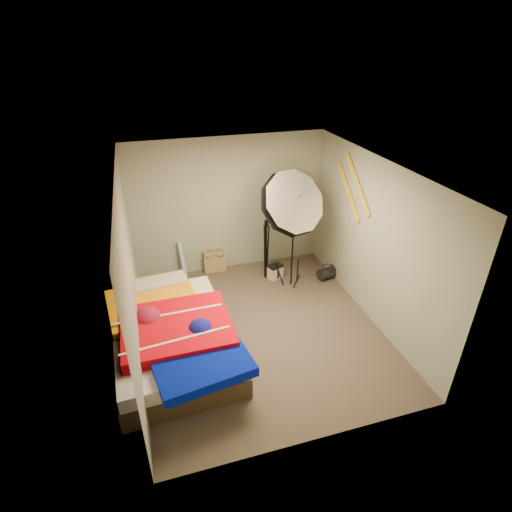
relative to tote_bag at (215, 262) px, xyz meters
name	(u,v)px	position (x,y,z in m)	size (l,w,h in m)	color
floor	(261,329)	(0.33, -1.90, -0.20)	(4.00, 4.00, 0.00)	brown
ceiling	(262,170)	(0.33, -1.90, 2.30)	(4.00, 4.00, 0.00)	silver
wall_back	(229,206)	(0.33, 0.10, 1.05)	(3.50, 3.50, 0.00)	#989E8D
wall_front	(323,356)	(0.33, -3.90, 1.05)	(3.50, 3.50, 0.00)	#989E8D
wall_left	(131,278)	(-1.42, -1.90, 1.05)	(4.00, 4.00, 0.00)	#989E8D
wall_right	(373,242)	(2.08, -1.90, 1.05)	(4.00, 4.00, 0.00)	#989E8D
tote_bag	(215,262)	(0.00, 0.00, 0.00)	(0.40, 0.12, 0.40)	tan
wrapping_roll	(182,260)	(-0.60, 0.00, 0.14)	(0.08, 0.08, 0.68)	#54AFCB
camera_case	(275,272)	(1.02, -0.57, -0.08)	(0.25, 0.18, 0.25)	beige
duffel_bag	(328,273)	(1.95, -0.85, -0.09)	(0.22, 0.22, 0.36)	black
wall_stripe_upper	(358,184)	(2.06, -1.30, 1.75)	(0.02, 1.10, 0.10)	gold
wall_stripe_lower	(348,191)	(2.06, -1.05, 1.55)	(0.02, 1.10, 0.10)	gold
bed	(173,335)	(-1.00, -2.07, 0.13)	(1.77, 2.52, 0.66)	#43311E
photo_umbrella	(290,204)	(1.07, -1.02, 1.43)	(1.26, 0.95, 2.27)	black
camera_tripod	(266,246)	(0.85, -0.50, 0.46)	(0.07, 0.07, 1.16)	black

